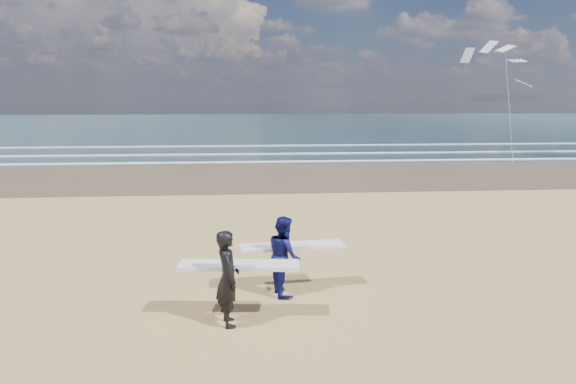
{
  "coord_description": "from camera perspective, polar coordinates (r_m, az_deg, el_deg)",
  "views": [
    {
      "loc": [
        0.41,
        -9.29,
        3.99
      ],
      "look_at": [
        1.71,
        6.0,
        1.18
      ],
      "focal_mm": 32.0,
      "sensor_mm": 36.0,
      "label": 1
    }
  ],
  "objects": [
    {
      "name": "ocean",
      "position": [
        83.71,
        8.78,
        7.53
      ],
      "size": [
        220.0,
        100.0,
        0.02
      ],
      "primitive_type": "cube",
      "color": "#172B32",
      "rests_on": "ground"
    },
    {
      "name": "surfer_far",
      "position": [
        10.6,
        -0.34,
        -6.96
      ],
      "size": [
        2.24,
        1.17,
        1.64
      ],
      "color": "#0D0E4D",
      "rests_on": "ground"
    },
    {
      "name": "kite_1",
      "position": [
        37.67,
        23.25,
        10.39
      ],
      "size": [
        5.33,
        4.69,
        8.38
      ],
      "color": "slate",
      "rests_on": "ground"
    },
    {
      "name": "surfer_near",
      "position": [
        9.26,
        -6.52,
        -9.27
      ],
      "size": [
        2.24,
        1.06,
        1.73
      ],
      "color": "black",
      "rests_on": "ground"
    },
    {
      "name": "foam_breakers",
      "position": [
        42.39,
        22.78,
        4.24
      ],
      "size": [
        220.0,
        11.7,
        0.05
      ],
      "color": "white",
      "rests_on": "ground"
    }
  ]
}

